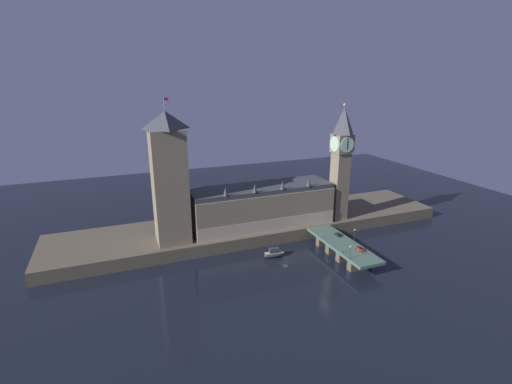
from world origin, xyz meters
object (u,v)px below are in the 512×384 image
object	(u,v)px
pedestrian_far_rail	(322,236)
street_lamp_mid	(355,234)
victoria_tower	(169,178)
boat_upstream	(274,254)
clock_tower	(341,160)
street_lamp_near	(350,251)
car_southbound_lead	(360,249)
car_southbound_trail	(338,235)
pedestrian_near_rail	(343,251)

from	to	relation	value
pedestrian_far_rail	street_lamp_mid	distance (m)	16.19
victoria_tower	pedestrian_far_rail	world-z (taller)	victoria_tower
boat_upstream	clock_tower	bearing A→B (deg)	22.21
street_lamp_near	boat_upstream	distance (m)	36.98
car_southbound_lead	boat_upstream	bearing A→B (deg)	149.97
victoria_tower	car_southbound_lead	distance (m)	95.05
car_southbound_trail	street_lamp_mid	distance (m)	9.93
clock_tower	pedestrian_near_rail	bearing A→B (deg)	-120.02
clock_tower	pedestrian_near_rail	size ratio (longest dim) A/B	38.36
street_lamp_mid	boat_upstream	xyz separation A→B (m)	(-38.06, 10.78, -8.92)
car_southbound_trail	pedestrian_far_rail	distance (m)	9.08
victoria_tower	boat_upstream	xyz separation A→B (m)	(44.03, -23.54, -36.24)
car_southbound_lead	street_lamp_near	world-z (taller)	street_lamp_near
car_southbound_trail	pedestrian_near_rail	bearing A→B (deg)	-117.41
pedestrian_far_rail	street_lamp_mid	world-z (taller)	street_lamp_mid
boat_upstream	victoria_tower	bearing A→B (deg)	151.87
car_southbound_lead	street_lamp_mid	world-z (taller)	street_lamp_mid
car_southbound_lead	boat_upstream	size ratio (longest dim) A/B	0.44
victoria_tower	car_southbound_lead	world-z (taller)	victoria_tower
street_lamp_near	street_lamp_mid	distance (m)	19.49
car_southbound_lead	pedestrian_far_rail	xyz separation A→B (m)	(-8.98, 19.20, 0.22)
clock_tower	car_southbound_lead	distance (m)	53.52
pedestrian_far_rail	pedestrian_near_rail	bearing A→B (deg)	-90.00
car_southbound_trail	pedestrian_near_rail	world-z (taller)	pedestrian_near_rail
car_southbound_lead	car_southbound_trail	size ratio (longest dim) A/B	1.19
victoria_tower	pedestrian_near_rail	world-z (taller)	victoria_tower
street_lamp_near	victoria_tower	bearing A→B (deg)	144.72
street_lamp_near	car_southbound_trail	bearing A→B (deg)	68.13
clock_tower	car_southbound_lead	size ratio (longest dim) A/B	13.65
clock_tower	boat_upstream	bearing A→B (deg)	-157.79
pedestrian_near_rail	pedestrian_far_rail	world-z (taller)	pedestrian_far_rail
victoria_tower	street_lamp_near	bearing A→B (deg)	-35.28
car_southbound_lead	victoria_tower	bearing A→B (deg)	151.02
car_southbound_trail	street_lamp_mid	xyz separation A→B (m)	(3.39, -8.65, 3.50)
street_lamp_mid	car_southbound_trail	bearing A→B (deg)	111.42
street_lamp_near	boat_upstream	size ratio (longest dim) A/B	0.60
street_lamp_mid	car_southbound_lead	bearing A→B (deg)	-110.14
pedestrian_far_rail	boat_upstream	distance (m)	26.33
car_southbound_trail	pedestrian_near_rail	xyz separation A→B (m)	(-8.98, -17.32, 0.27)
victoria_tower	street_lamp_mid	distance (m)	93.07
car_southbound_lead	street_lamp_mid	bearing A→B (deg)	69.86
pedestrian_far_rail	street_lamp_mid	xyz separation A→B (m)	(12.38, -9.94, 3.18)
car_southbound_trail	street_lamp_near	distance (m)	25.41
street_lamp_mid	street_lamp_near	bearing A→B (deg)	-130.96
car_southbound_lead	street_lamp_near	bearing A→B (deg)	-149.77
pedestrian_near_rail	boat_upstream	world-z (taller)	pedestrian_near_rail
car_southbound_trail	clock_tower	bearing A→B (deg)	58.00
victoria_tower	clock_tower	bearing A→B (deg)	-2.36
car_southbound_trail	pedestrian_far_rail	xyz separation A→B (m)	(-8.98, 1.29, 0.32)
pedestrian_far_rail	street_lamp_near	size ratio (longest dim) A/B	0.28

